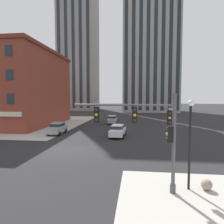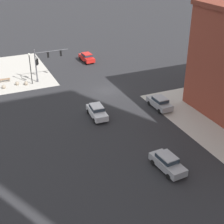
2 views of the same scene
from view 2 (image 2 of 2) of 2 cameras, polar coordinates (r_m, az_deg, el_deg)
The scene contains 11 objects.
ground_plane at distance 52.59m, azimuth -1.11°, elevation 3.69°, with size 320.00×320.00×0.00m, color #262628.
traffic_signal_main at distance 56.17m, azimuth -11.84°, elevation 8.54°, with size 5.79×2.09×5.60m.
bollard_sphere_curb_a at distance 56.41m, azimuth -14.54°, elevation 4.83°, with size 0.63×0.63×0.63m, color gray.
bollard_sphere_curb_b at distance 56.73m, azimuth -15.96°, elevation 4.77°, with size 0.63×0.63×0.63m, color gray.
bollard_sphere_curb_c at distance 56.00m, azimuth -18.10°, elevation 4.16°, with size 0.63×0.63×0.63m, color gray.
bench_near_signal at distance 58.72m, azimuth -17.97°, elevation 5.27°, with size 1.81×0.53×0.49m.
street_lamp_corner_near at distance 55.54m, azimuth -13.88°, elevation 7.86°, with size 0.36×0.36×5.24m.
car_main_northbound_near at distance 47.11m, azimuth 8.18°, elevation 1.66°, with size 1.95×4.43×1.68m.
car_main_northbound_far at distance 34.93m, azimuth 9.49°, elevation -8.48°, with size 2.14×4.52×1.68m.
car_main_southbound_near at distance 44.31m, azimuth -2.60°, elevation 0.19°, with size 2.08×4.49×1.68m.
car_cross_eastbound at distance 65.63m, azimuth -4.36°, elevation 9.39°, with size 2.02×4.47×1.68m.
Camera 2 is at (18.60, 44.38, 21.21)m, focal length 53.25 mm.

